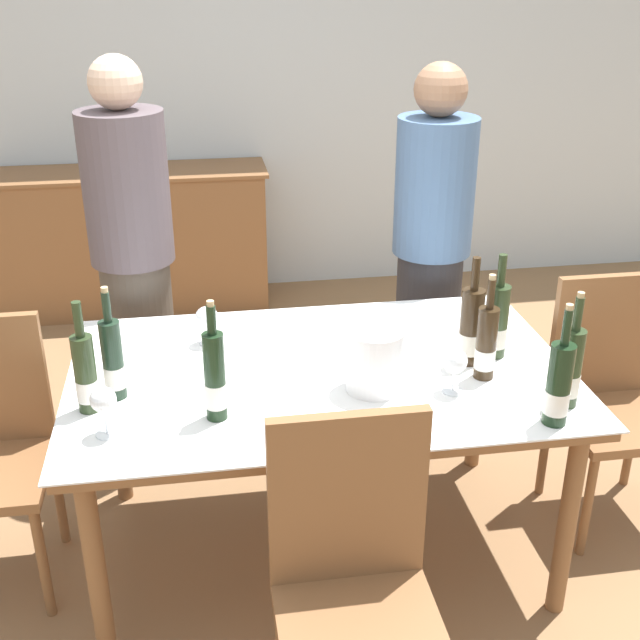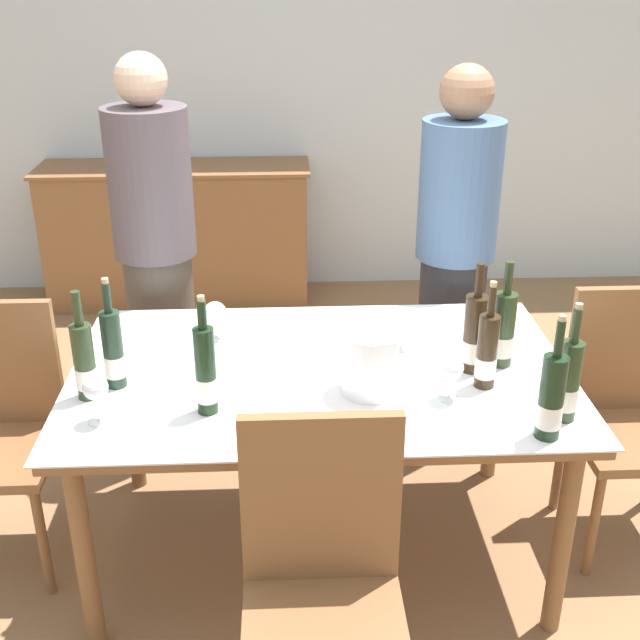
{
  "view_description": "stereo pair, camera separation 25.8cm",
  "coord_description": "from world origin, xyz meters",
  "views": [
    {
      "loc": [
        -0.37,
        -2.32,
        1.99
      ],
      "look_at": [
        0.0,
        0.0,
        0.92
      ],
      "focal_mm": 45.0,
      "sensor_mm": 36.0,
      "label": 1
    },
    {
      "loc": [
        -0.11,
        -2.34,
        1.99
      ],
      "look_at": [
        0.0,
        0.0,
        0.92
      ],
      "focal_mm": 45.0,
      "sensor_mm": 36.0,
      "label": 2
    }
  ],
  "objects": [
    {
      "name": "wine_bottle_1",
      "position": [
        0.52,
        -0.13,
        0.86
      ],
      "size": [
        0.07,
        0.07,
        0.36
      ],
      "color": "#332314",
      "rests_on": "dining_table"
    },
    {
      "name": "ground_plane",
      "position": [
        0.0,
        0.0,
        0.0
      ],
      "size": [
        12.0,
        12.0,
        0.0
      ],
      "primitive_type": "plane",
      "color": "olive"
    },
    {
      "name": "wine_bottle_3",
      "position": [
        0.5,
        -0.03,
        0.87
      ],
      "size": [
        0.08,
        0.08,
        0.37
      ],
      "color": "#332314",
      "rests_on": "dining_table"
    },
    {
      "name": "wine_bottle_2",
      "position": [
        -0.73,
        -0.14,
        0.86
      ],
      "size": [
        0.07,
        0.07,
        0.35
      ],
      "color": "#28381E",
      "rests_on": "dining_table"
    },
    {
      "name": "chair_near_front",
      "position": [
        -0.03,
        -0.74,
        0.54
      ],
      "size": [
        0.42,
        0.42,
        0.96
      ],
      "color": "brown",
      "rests_on": "ground_plane"
    },
    {
      "name": "person_guest_left",
      "position": [
        0.6,
        0.79,
        0.81
      ],
      "size": [
        0.33,
        0.33,
        1.62
      ],
      "color": "#2D2D33",
      "rests_on": "ground_plane"
    },
    {
      "name": "dining_table",
      "position": [
        0.0,
        0.0,
        0.67
      ],
      "size": [
        1.65,
        1.04,
        0.74
      ],
      "color": "brown",
      "rests_on": "ground_plane"
    },
    {
      "name": "wine_bottle_7",
      "position": [
        0.61,
        0.01,
        0.86
      ],
      "size": [
        0.08,
        0.08,
        0.37
      ],
      "color": "#28381E",
      "rests_on": "dining_table"
    },
    {
      "name": "wine_bottle_4",
      "position": [
        0.71,
        -0.34,
        0.86
      ],
      "size": [
        0.07,
        0.07,
        0.37
      ],
      "color": "#28381E",
      "rests_on": "dining_table"
    },
    {
      "name": "person_host",
      "position": [
        -0.63,
        0.77,
        0.84
      ],
      "size": [
        0.33,
        0.33,
        1.67
      ],
      "color": "#51473D",
      "rests_on": "ground_plane"
    },
    {
      "name": "wine_bottle_5",
      "position": [
        -0.35,
        -0.25,
        0.87
      ],
      "size": [
        0.06,
        0.06,
        0.38
      ],
      "color": "black",
      "rests_on": "dining_table"
    },
    {
      "name": "wine_glass_2",
      "position": [
        -0.66,
        -0.29,
        0.85
      ],
      "size": [
        0.07,
        0.07,
        0.15
      ],
      "color": "white",
      "rests_on": "dining_table"
    },
    {
      "name": "chair_right_end",
      "position": [
        1.12,
        0.09,
        0.53
      ],
      "size": [
        0.42,
        0.42,
        0.93
      ],
      "color": "brown",
      "rests_on": "ground_plane"
    },
    {
      "name": "wine_bottle_0",
      "position": [
        0.63,
        -0.43,
        0.86
      ],
      "size": [
        0.07,
        0.07,
        0.38
      ],
      "color": "black",
      "rests_on": "dining_table"
    },
    {
      "name": "ice_bucket",
      "position": [
        0.15,
        -0.15,
        0.85
      ],
      "size": [
        0.19,
        0.19,
        0.21
      ],
      "color": "white",
      "rests_on": "dining_table"
    },
    {
      "name": "wine_glass_3",
      "position": [
        0.39,
        -0.21,
        0.85
      ],
      "size": [
        0.08,
        0.08,
        0.15
      ],
      "color": "white",
      "rests_on": "dining_table"
    },
    {
      "name": "wine_glass_0",
      "position": [
        0.29,
        0.14,
        0.85
      ],
      "size": [
        0.08,
        0.08,
        0.15
      ],
      "color": "white",
      "rests_on": "dining_table"
    },
    {
      "name": "back_wall",
      "position": [
        0.0,
        2.67,
        1.4
      ],
      "size": [
        8.0,
        0.1,
        2.8
      ],
      "color": "silver",
      "rests_on": "ground_plane"
    },
    {
      "name": "wine_bottle_6",
      "position": [
        -0.65,
        -0.08,
        0.87
      ],
      "size": [
        0.07,
        0.07,
        0.37
      ],
      "color": "#1E3323",
      "rests_on": "dining_table"
    },
    {
      "name": "wine_glass_1",
      "position": [
        -0.36,
        0.25,
        0.84
      ],
      "size": [
        0.08,
        0.08,
        0.14
      ],
      "color": "white",
      "rests_on": "dining_table"
    },
    {
      "name": "sideboard_cabinet",
      "position": [
        -0.76,
        2.38,
        0.43
      ],
      "size": [
        1.62,
        0.46,
        0.85
      ],
      "color": "brown",
      "rests_on": "ground_plane"
    }
  ]
}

